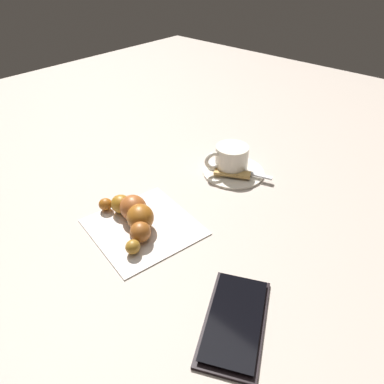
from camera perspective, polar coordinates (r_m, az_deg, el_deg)
ground_plane at (r=0.63m, az=0.19°, el=-1.25°), size 1.80×1.80×0.00m
saucer at (r=0.71m, az=6.27°, el=3.52°), size 0.12×0.12×0.01m
espresso_cup at (r=0.70m, az=6.18°, el=5.50°), size 0.08×0.06×0.05m
teaspoon at (r=0.70m, az=5.71°, el=3.87°), size 0.05×0.13×0.01m
sugar_packet at (r=0.69m, az=6.41°, el=2.98°), size 0.05×0.07×0.01m
napkin at (r=0.58m, az=-7.71°, el=-5.46°), size 0.18×0.18×0.00m
croissant at (r=0.57m, az=-9.28°, el=-3.57°), size 0.09×0.14×0.04m
cell_phone at (r=0.46m, az=6.79°, el=-19.58°), size 0.16×0.12×0.01m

